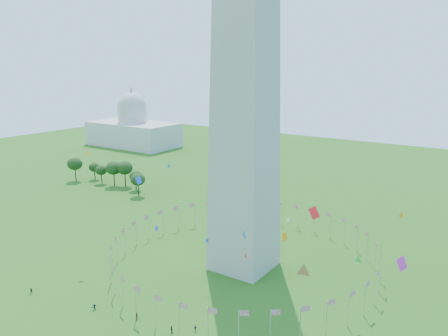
# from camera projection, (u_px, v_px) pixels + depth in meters

# --- Properties ---
(flag_ring) EXTENTS (80.24, 80.24, 9.00)m
(flag_ring) POSITION_uv_depth(u_px,v_px,m) (244.00, 253.00, 134.97)
(flag_ring) COLOR silver
(flag_ring) RESTS_ON ground
(capitol_building) EXTENTS (70.00, 35.00, 46.00)m
(capitol_building) POSITION_uv_depth(u_px,v_px,m) (132.00, 116.00, 333.58)
(capitol_building) COLOR beige
(capitol_building) RESTS_ON ground
(kites_aloft) EXTENTS (106.93, 68.99, 36.80)m
(kites_aloft) POSITION_uv_depth(u_px,v_px,m) (251.00, 242.00, 95.64)
(kites_aloft) COLOR blue
(kites_aloft) RESTS_ON ground
(tree_line_west) EXTENTS (55.89, 16.42, 12.95)m
(tree_line_west) POSITION_uv_depth(u_px,v_px,m) (111.00, 175.00, 225.13)
(tree_line_west) COLOR #244A18
(tree_line_west) RESTS_ON ground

